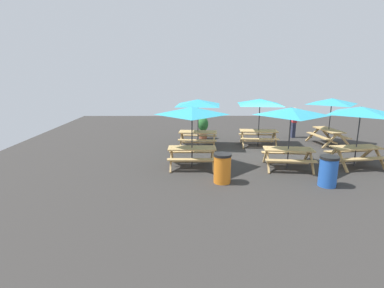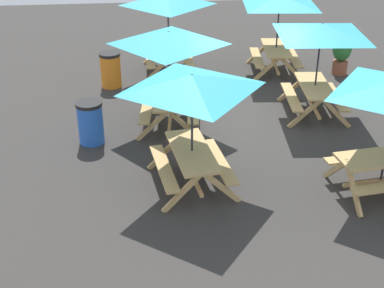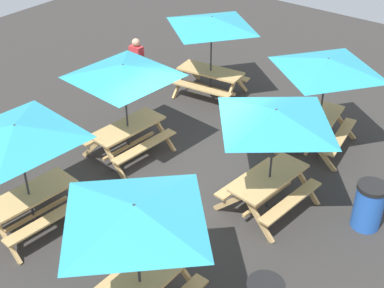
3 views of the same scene
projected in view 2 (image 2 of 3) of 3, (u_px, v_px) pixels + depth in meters
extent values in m
plane|color=#33302D|center=(244.00, 116.00, 13.32)|extent=(24.20, 24.20, 0.00)
cube|color=tan|center=(170.00, 97.00, 12.51)|extent=(1.86, 0.89, 0.05)
cube|color=tan|center=(147.00, 108.00, 12.65)|extent=(1.82, 0.45, 0.04)
cube|color=tan|center=(193.00, 108.00, 12.64)|extent=(1.82, 0.45, 0.04)
cube|color=tan|center=(157.00, 98.00, 13.38)|extent=(0.15, 0.80, 0.81)
cube|color=tan|center=(186.00, 98.00, 13.37)|extent=(0.15, 0.80, 0.81)
cube|color=tan|center=(153.00, 125.00, 12.00)|extent=(0.15, 0.80, 0.81)
cube|color=tan|center=(185.00, 126.00, 12.00)|extent=(0.15, 0.80, 0.81)
cube|color=tan|center=(170.00, 117.00, 12.76)|extent=(1.56, 0.24, 0.06)
cylinder|color=#2D2D33|center=(170.00, 80.00, 12.32)|extent=(0.04, 0.04, 2.30)
pyramid|color=teal|center=(169.00, 38.00, 11.84)|extent=(2.20, 2.20, 0.28)
cube|color=tan|center=(192.00, 151.00, 10.19)|extent=(1.88, 0.94, 0.05)
cube|color=tan|center=(164.00, 168.00, 10.21)|extent=(1.82, 0.51, 0.04)
cube|color=tan|center=(219.00, 161.00, 10.44)|extent=(1.82, 0.51, 0.04)
cube|color=tan|center=(166.00, 151.00, 10.95)|extent=(0.17, 0.80, 0.81)
cube|color=tan|center=(200.00, 147.00, 11.10)|extent=(0.17, 0.80, 0.81)
cube|color=tan|center=(183.00, 192.00, 9.62)|extent=(0.17, 0.80, 0.81)
cube|color=tan|center=(221.00, 187.00, 9.77)|extent=(0.17, 0.80, 0.81)
cube|color=tan|center=(192.00, 175.00, 10.43)|extent=(1.55, 0.29, 0.06)
cylinder|color=#2D2D33|center=(192.00, 132.00, 9.99)|extent=(0.04, 0.04, 2.30)
pyramid|color=teal|center=(192.00, 82.00, 9.51)|extent=(2.26, 2.26, 0.28)
cube|color=tan|center=(169.00, 48.00, 15.68)|extent=(1.81, 0.72, 0.05)
cube|color=tan|center=(150.00, 58.00, 15.78)|extent=(1.80, 0.28, 0.04)
cube|color=tan|center=(187.00, 57.00, 15.86)|extent=(1.80, 0.28, 0.04)
cube|color=tan|center=(156.00, 52.00, 16.51)|extent=(0.07, 0.80, 0.81)
cube|color=tan|center=(180.00, 51.00, 16.57)|extent=(0.07, 0.80, 0.81)
cube|color=tan|center=(158.00, 70.00, 15.14)|extent=(0.07, 0.80, 0.81)
cube|color=tan|center=(183.00, 69.00, 15.20)|extent=(0.07, 0.80, 0.81)
cube|color=tan|center=(169.00, 65.00, 15.93)|extent=(1.56, 0.09, 0.06)
cylinder|color=#2D2D33|center=(168.00, 35.00, 15.49)|extent=(0.04, 0.04, 2.30)
cube|color=tan|center=(276.00, 48.00, 15.68)|extent=(1.86, 0.86, 0.05)
cube|color=tan|center=(257.00, 58.00, 15.82)|extent=(1.82, 0.43, 0.04)
cube|color=tan|center=(294.00, 58.00, 15.82)|extent=(1.82, 0.43, 0.04)
cube|color=tan|center=(260.00, 52.00, 16.54)|extent=(0.13, 0.80, 0.81)
cube|color=tan|center=(283.00, 52.00, 16.55)|extent=(0.13, 0.80, 0.81)
cube|color=tan|center=(266.00, 69.00, 15.17)|extent=(0.13, 0.80, 0.81)
cube|color=tan|center=(292.00, 69.00, 15.17)|extent=(0.13, 0.80, 0.81)
cube|color=tan|center=(275.00, 65.00, 15.93)|extent=(1.56, 0.21, 0.06)
cylinder|color=#2D2D33|center=(277.00, 35.00, 15.49)|extent=(0.04, 0.04, 2.30)
cube|color=tan|center=(315.00, 86.00, 13.10)|extent=(1.85, 0.85, 0.05)
cube|color=tan|center=(292.00, 97.00, 13.23)|extent=(1.82, 0.41, 0.04)
cube|color=tan|center=(336.00, 97.00, 13.24)|extent=(1.82, 0.41, 0.04)
cube|color=tan|center=(293.00, 88.00, 13.95)|extent=(0.13, 0.80, 0.81)
cube|color=tan|center=(321.00, 88.00, 13.96)|extent=(0.13, 0.80, 0.81)
cube|color=tan|center=(305.00, 113.00, 12.58)|extent=(0.13, 0.80, 0.81)
cube|color=tan|center=(336.00, 113.00, 12.59)|extent=(0.13, 0.80, 0.81)
cube|color=tan|center=(313.00, 105.00, 13.34)|extent=(1.56, 0.20, 0.06)
cylinder|color=#2D2D33|center=(317.00, 70.00, 12.90)|extent=(0.04, 0.04, 2.30)
pyramid|color=teal|center=(322.00, 29.00, 12.42)|extent=(2.82, 2.82, 0.28)
cube|color=tan|center=(368.00, 156.00, 10.60)|extent=(0.49, 1.82, 0.04)
cube|color=tan|center=(354.00, 189.00, 9.70)|extent=(0.80, 0.16, 0.81)
cube|color=tan|center=(335.00, 169.00, 10.33)|extent=(0.80, 0.16, 0.81)
cube|color=tan|center=(380.00, 181.00, 10.24)|extent=(0.27, 1.56, 0.06)
cylinder|color=orange|center=(111.00, 71.00, 14.82)|extent=(0.56, 0.56, 0.90)
cylinder|color=black|center=(109.00, 54.00, 14.59)|extent=(0.59, 0.59, 0.08)
cylinder|color=blue|center=(91.00, 124.00, 11.88)|extent=(0.56, 0.56, 0.90)
cylinder|color=black|center=(89.00, 104.00, 11.65)|extent=(0.59, 0.59, 0.08)
cylinder|color=#935138|center=(340.00, 67.00, 15.81)|extent=(0.44, 0.44, 0.40)
ellipsoid|color=#2D7233|center=(342.00, 48.00, 15.53)|extent=(0.56, 0.56, 0.79)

